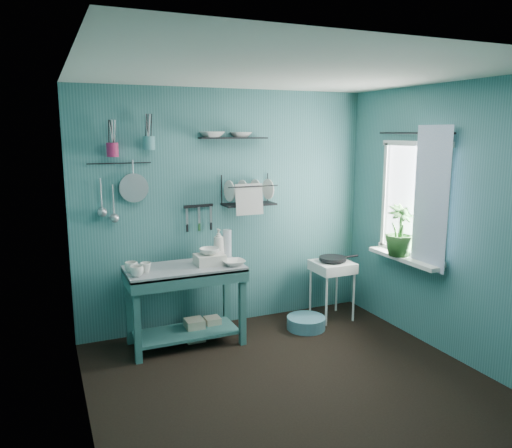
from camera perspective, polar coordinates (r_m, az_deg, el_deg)
name	(u,v)px	position (r m, az deg, el deg)	size (l,w,h in m)	color
floor	(291,382)	(4.38, 4.01, -17.60)	(3.20, 3.20, 0.00)	black
ceiling	(295,72)	(3.89, 4.50, 16.91)	(3.20, 3.20, 0.00)	silver
wall_back	(227,209)	(5.30, -3.29, 1.67)	(3.20, 3.20, 0.00)	#336869
wall_front	(427,291)	(2.76, 18.96, -7.25)	(3.20, 3.20, 0.00)	#336869
wall_left	(79,256)	(3.52, -19.53, -3.47)	(3.00, 3.00, 0.00)	#336869
wall_right	(448,222)	(4.89, 21.08, 0.23)	(3.00, 3.00, 0.00)	#336869
work_counter	(185,306)	(4.97, -8.07, -9.22)	(1.11, 0.56, 0.79)	#2E605D
mug_left	(137,271)	(4.59, -13.48, -5.28)	(0.12, 0.12, 0.10)	silver
mug_mid	(146,268)	(4.70, -12.49, -4.89)	(0.10, 0.10, 0.09)	silver
mug_right	(131,267)	(4.74, -14.06, -4.81)	(0.12, 0.12, 0.10)	silver
wash_tub	(210,259)	(4.89, -5.31, -4.04)	(0.28, 0.22, 0.10)	beige
tub_bowl	(210,251)	(4.87, -5.33, -3.12)	(0.20, 0.20, 0.06)	silver
soap_bottle	(219,243)	(5.12, -4.29, -2.21)	(0.12, 0.12, 0.30)	beige
water_bottle	(227,243)	(5.17, -3.32, -2.17)	(0.09, 0.09, 0.28)	#B3BDC8
counter_bowl	(234,263)	(4.84, -2.57, -4.44)	(0.22, 0.22, 0.05)	silver
hotplate_stand	(332,290)	(5.67, 8.66, -7.47)	(0.41, 0.41, 0.65)	white
frying_pan	(333,259)	(5.57, 8.76, -3.92)	(0.30, 0.30, 0.04)	black
knife_strip	(199,206)	(5.17, -6.58, 2.06)	(0.32, 0.02, 0.03)	black
dish_rack	(249,190)	(5.23, -0.81, 3.90)	(0.55, 0.24, 0.32)	black
upper_shelf	(233,138)	(5.16, -2.64, 9.79)	(0.70, 0.18, 0.01)	black
shelf_bowl_left	(212,128)	(5.08, -5.08, 10.91)	(0.24, 0.24, 0.06)	silver
shelf_bowl_right	(241,129)	(5.19, -1.74, 10.76)	(0.21, 0.21, 0.05)	silver
utensil_cup_magenta	(112,150)	(4.89, -16.09, 8.16)	(0.11, 0.11, 0.13)	#A41E4D
utensil_cup_teal	(149,143)	(4.94, -12.13, 9.03)	(0.11, 0.11, 0.13)	teal
colander	(134,188)	(4.97, -13.79, 4.03)	(0.28, 0.28, 0.03)	#A4A6AC
ladle_outer	(101,194)	(4.94, -17.29, 3.28)	(0.01, 0.01, 0.30)	#A4A6AC
ladle_inner	(113,200)	(4.96, -16.01, 2.63)	(0.01, 0.01, 0.30)	#A4A6AC
hook_rail	(119,163)	(4.95, -15.34, 6.71)	(0.01, 0.01, 0.60)	black
window_glass	(414,200)	(5.19, 17.61, 2.66)	(1.10, 1.10, 0.00)	white
windowsill	(404,258)	(5.24, 16.55, -3.78)	(0.16, 0.95, 0.04)	white
curtain	(431,199)	(4.92, 19.35, 2.74)	(1.35, 1.35, 0.00)	white
curtain_rod	(414,133)	(5.12, 17.63, 9.87)	(0.02, 0.02, 1.05)	black
potted_plant	(400,230)	(5.20, 16.11, -0.71)	(0.29, 0.29, 0.52)	#2A5B24
storage_tin_large	(195,330)	(5.14, -7.04, -11.91)	(0.18, 0.18, 0.22)	tan
storage_tin_small	(213,327)	(5.23, -4.99, -11.60)	(0.15, 0.15, 0.20)	tan
floor_basin	(306,323)	(5.42, 5.74, -11.17)	(0.41, 0.41, 0.13)	teal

